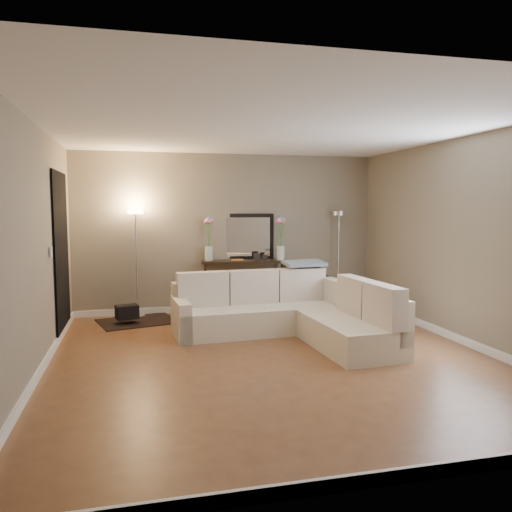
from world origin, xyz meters
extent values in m
cube|color=brown|center=(0.00, 0.00, -0.01)|extent=(5.00, 5.50, 0.01)
cube|color=white|center=(0.00, 0.00, 2.60)|extent=(5.00, 5.50, 0.01)
cube|color=gray|center=(0.00, 2.76, 1.30)|extent=(5.00, 0.02, 2.60)
cube|color=gray|center=(0.00, -2.76, 1.30)|extent=(5.00, 0.02, 2.60)
cube|color=gray|center=(-2.51, 0.00, 1.30)|extent=(0.02, 5.50, 2.60)
cube|color=gray|center=(2.51, 0.00, 1.30)|extent=(0.02, 5.50, 2.60)
cube|color=white|center=(0.00, 2.73, 0.05)|extent=(5.00, 0.03, 0.10)
cube|color=white|center=(0.00, -2.73, 0.05)|extent=(5.00, 0.03, 0.10)
cube|color=white|center=(-2.48, 0.00, 0.05)|extent=(0.03, 5.50, 0.10)
cube|color=white|center=(2.48, 0.00, 0.05)|extent=(0.03, 5.50, 0.10)
cube|color=black|center=(-2.48, 1.70, 1.10)|extent=(0.02, 1.20, 2.20)
cube|color=white|center=(-2.48, 0.85, 1.20)|extent=(0.02, 0.08, 0.12)
cube|color=beige|center=(0.17, 1.20, 0.18)|extent=(2.42, 0.97, 0.36)
cube|color=beige|center=(0.15, 1.52, 0.44)|extent=(2.38, 0.33, 0.51)
cube|color=beige|center=(-0.94, 1.13, 0.26)|extent=(0.22, 0.83, 0.51)
cube|color=beige|center=(1.01, 0.12, 0.18)|extent=(0.91, 1.51, 0.36)
cube|color=beige|center=(1.30, 0.55, 0.44)|extent=(0.33, 2.29, 0.51)
cube|color=beige|center=(-0.62, 1.37, 0.60)|extent=(0.72, 0.25, 0.47)
cube|color=beige|center=(0.11, 1.42, 0.60)|extent=(0.72, 0.25, 0.47)
cube|color=beige|center=(0.83, 1.47, 0.60)|extent=(0.72, 0.25, 0.47)
cube|color=beige|center=(1.21, 0.40, 0.60)|extent=(0.24, 0.67, 0.47)
cube|color=beige|center=(1.26, -0.28, 0.60)|extent=(0.24, 0.67, 0.47)
cube|color=slate|center=(0.89, 1.49, 0.91)|extent=(0.64, 0.41, 0.08)
cube|color=black|center=(0.23, 2.56, 0.84)|extent=(1.44, 0.57, 0.04)
cube|color=black|center=(-0.43, 2.50, 0.41)|extent=(0.05, 0.05, 0.82)
cube|color=black|center=(-0.39, 2.80, 0.41)|extent=(0.05, 0.05, 0.82)
cube|color=black|center=(0.85, 2.32, 0.41)|extent=(0.05, 0.05, 0.82)
cube|color=black|center=(0.89, 2.62, 0.41)|extent=(0.05, 0.05, 0.82)
cube|color=black|center=(0.23, 2.56, 0.19)|extent=(1.35, 0.52, 0.03)
cube|color=#BF3333|center=(-0.34, 2.64, 0.31)|extent=(0.06, 0.18, 0.20)
cube|color=#3359A5|center=(-0.30, 2.63, 0.32)|extent=(0.06, 0.18, 0.23)
cube|color=gold|center=(-0.25, 2.63, 0.33)|extent=(0.07, 0.18, 0.25)
cube|color=#3F7F4C|center=(-0.19, 2.62, 0.31)|extent=(0.08, 0.18, 0.20)
cube|color=#994C99|center=(-0.14, 2.61, 0.32)|extent=(0.06, 0.18, 0.23)
cube|color=orange|center=(-0.10, 2.60, 0.33)|extent=(0.06, 0.18, 0.25)
cube|color=#262626|center=(-0.04, 2.60, 0.31)|extent=(0.07, 0.18, 0.20)
cube|color=#4C99B2|center=(0.01, 2.59, 0.32)|extent=(0.08, 0.18, 0.23)
cube|color=#B2A58C|center=(0.06, 2.58, 0.33)|extent=(0.06, 0.18, 0.25)
cube|color=brown|center=(0.11, 2.58, 0.31)|extent=(0.06, 0.18, 0.20)
cube|color=navy|center=(0.16, 2.57, 0.32)|extent=(0.07, 0.18, 0.23)
cube|color=gold|center=(0.21, 2.56, 0.33)|extent=(0.08, 0.18, 0.25)
cube|color=black|center=(0.26, 2.74, 1.23)|extent=(0.99, 0.18, 0.78)
cube|color=white|center=(0.26, 2.71, 1.23)|extent=(0.85, 0.13, 0.65)
cube|color=orange|center=(0.10, 2.54, 0.86)|extent=(0.21, 0.15, 0.04)
cube|color=black|center=(0.42, 2.48, 0.91)|extent=(0.11, 0.04, 0.14)
cube|color=black|center=(0.55, 2.46, 0.89)|extent=(0.09, 0.03, 0.12)
cylinder|color=silver|center=(-0.35, 2.64, 0.96)|extent=(0.15, 0.15, 0.26)
cylinder|color=#38722D|center=(-0.37, 2.64, 1.27)|extent=(0.11, 0.02, 0.44)
sphere|color=#E5598C|center=(-0.39, 2.64, 1.49)|extent=(0.09, 0.09, 0.08)
cylinder|color=#38722D|center=(-0.36, 2.64, 1.28)|extent=(0.06, 0.02, 0.47)
sphere|color=white|center=(-0.37, 2.64, 1.51)|extent=(0.09, 0.09, 0.08)
cylinder|color=#38722D|center=(-0.35, 2.64, 1.29)|extent=(0.01, 0.01, 0.50)
sphere|color=#598CE5|center=(-0.35, 2.64, 1.54)|extent=(0.09, 0.09, 0.08)
cylinder|color=#38722D|center=(-0.34, 2.64, 1.27)|extent=(0.06, 0.02, 0.45)
sphere|color=#E58C4C|center=(-0.33, 2.64, 1.49)|extent=(0.09, 0.09, 0.08)
cylinder|color=#38722D|center=(-0.33, 2.64, 1.28)|extent=(0.11, 0.02, 0.46)
sphere|color=#D866B2|center=(-0.31, 2.63, 1.51)|extent=(0.09, 0.09, 0.08)
cylinder|color=silver|center=(0.82, 2.47, 0.96)|extent=(0.15, 0.15, 0.26)
cylinder|color=#38722D|center=(0.80, 2.48, 1.27)|extent=(0.11, 0.02, 0.44)
sphere|color=#E5598C|center=(0.78, 2.48, 1.49)|extent=(0.09, 0.09, 0.08)
cylinder|color=#38722D|center=(0.81, 2.48, 1.28)|extent=(0.06, 0.02, 0.47)
sphere|color=white|center=(0.80, 2.48, 1.51)|extent=(0.09, 0.09, 0.08)
cylinder|color=#38722D|center=(0.82, 2.47, 1.29)|extent=(0.01, 0.01, 0.50)
sphere|color=#598CE5|center=(0.82, 2.47, 1.54)|extent=(0.09, 0.09, 0.08)
cylinder|color=#38722D|center=(0.83, 2.47, 1.27)|extent=(0.06, 0.02, 0.45)
sphere|color=#E58C4C|center=(0.84, 2.47, 1.49)|extent=(0.09, 0.09, 0.08)
cylinder|color=#38722D|center=(0.84, 2.47, 1.28)|extent=(0.11, 0.02, 0.46)
sphere|color=#D866B2|center=(0.86, 2.47, 1.51)|extent=(0.09, 0.09, 0.08)
cylinder|color=silver|center=(-1.50, 2.55, 0.01)|extent=(0.27, 0.27, 0.03)
cylinder|color=silver|center=(-1.50, 2.55, 0.82)|extent=(0.03, 0.03, 1.61)
cylinder|color=#FFBF72|center=(-1.50, 2.55, 1.66)|extent=(0.29, 0.29, 0.07)
cylinder|color=silver|center=(1.88, 2.54, 0.01)|extent=(0.26, 0.26, 0.03)
cylinder|color=silver|center=(1.88, 2.54, 0.80)|extent=(0.03, 0.03, 1.58)
cylinder|color=silver|center=(1.88, 2.54, 1.63)|extent=(0.28, 0.28, 0.07)
cube|color=black|center=(-1.50, 2.21, 0.01)|extent=(1.29, 1.09, 0.01)
cube|color=black|center=(-1.65, 2.09, 0.19)|extent=(0.36, 0.30, 0.20)
camera|label=1|loc=(-1.50, -5.41, 1.72)|focal=35.00mm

